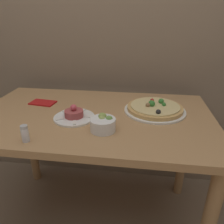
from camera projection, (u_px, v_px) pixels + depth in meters
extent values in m
cube|color=#84705B|center=(107.00, 1.00, 1.36)|extent=(8.00, 0.05, 2.60)
cube|color=#AD7F51|center=(93.00, 117.00, 1.15)|extent=(1.24, 0.74, 0.03)
cylinder|color=#AD7F51|center=(31.00, 140.00, 1.65)|extent=(0.06, 0.06, 0.71)
cylinder|color=#AD7F51|center=(184.00, 152.00, 1.51)|extent=(0.06, 0.06, 0.71)
cylinder|color=white|center=(155.00, 110.00, 1.17)|extent=(0.32, 0.32, 0.01)
cylinder|color=tan|center=(155.00, 108.00, 1.16)|extent=(0.29, 0.29, 0.02)
cylinder|color=#E0C684|center=(155.00, 106.00, 1.16)|extent=(0.26, 0.26, 0.01)
sphere|color=black|center=(158.00, 112.00, 1.06)|extent=(0.02, 0.02, 0.02)
sphere|color=#997047|center=(148.00, 105.00, 1.14)|extent=(0.02, 0.02, 0.02)
sphere|color=#387F33|center=(152.00, 104.00, 1.15)|extent=(0.04, 0.04, 0.04)
sphere|color=#387F33|center=(164.00, 104.00, 1.15)|extent=(0.02, 0.02, 0.02)
sphere|color=#B22D23|center=(152.00, 100.00, 1.21)|extent=(0.02, 0.02, 0.02)
sphere|color=#387F33|center=(161.00, 101.00, 1.18)|extent=(0.03, 0.03, 0.03)
cylinder|color=white|center=(74.00, 117.00, 1.09)|extent=(0.20, 0.20, 0.01)
cylinder|color=#A84747|center=(74.00, 114.00, 1.08)|extent=(0.09, 0.09, 0.03)
sphere|color=#DB4C5B|center=(74.00, 107.00, 1.06)|extent=(0.03, 0.03, 0.03)
cube|color=white|center=(89.00, 117.00, 1.07)|extent=(0.04, 0.02, 0.01)
cube|color=white|center=(82.00, 111.00, 1.14)|extent=(0.03, 0.04, 0.01)
cube|color=white|center=(65.00, 112.00, 1.13)|extent=(0.04, 0.04, 0.01)
cube|color=white|center=(60.00, 119.00, 1.05)|extent=(0.04, 0.04, 0.01)
cube|color=white|center=(74.00, 123.00, 1.02)|extent=(0.03, 0.04, 0.01)
cylinder|color=white|center=(103.00, 125.00, 0.96)|extent=(0.11, 0.11, 0.06)
sphere|color=#668E42|center=(109.00, 119.00, 0.96)|extent=(0.03, 0.03, 0.03)
sphere|color=#A3B25B|center=(102.00, 119.00, 0.96)|extent=(0.03, 0.03, 0.03)
sphere|color=#8EA34C|center=(102.00, 117.00, 0.98)|extent=(0.04, 0.04, 0.04)
cube|color=red|center=(43.00, 103.00, 1.27)|extent=(0.15, 0.10, 0.01)
cylinder|color=silver|center=(25.00, 135.00, 0.88)|extent=(0.03, 0.03, 0.06)
cylinder|color=#B2B2B7|center=(24.00, 127.00, 0.86)|extent=(0.03, 0.03, 0.01)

